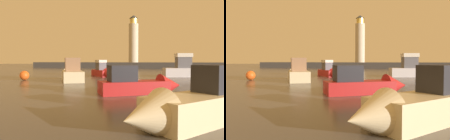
{
  "view_description": "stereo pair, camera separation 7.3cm",
  "coord_description": "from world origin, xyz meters",
  "views": [
    {
      "loc": [
        4.81,
        -0.97,
        2.22
      ],
      "look_at": [
        -0.16,
        19.75,
        1.33
      ],
      "focal_mm": 35.67,
      "sensor_mm": 36.0,
      "label": 1
    },
    {
      "loc": [
        4.88,
        -0.95,
        2.22
      ],
      "look_at": [
        -0.16,
        19.75,
        1.33
      ],
      "focal_mm": 35.67,
      "sensor_mm": 36.0,
      "label": 2
    }
  ],
  "objects": [
    {
      "name": "motorboat_5",
      "position": [
        -3.78,
        29.42,
        0.72
      ],
      "size": [
        4.83,
        5.83,
        2.59
      ],
      "color": "#B21E1E",
      "rests_on": "ground_plane"
    },
    {
      "name": "mooring_buoy",
      "position": [
        -10.93,
        21.46,
        0.54
      ],
      "size": [
        1.07,
        1.07,
        1.07
      ],
      "primitive_type": "sphere",
      "color": "#EA5919",
      "rests_on": "ground_plane"
    },
    {
      "name": "motorboat_6",
      "position": [
        5.81,
        7.28,
        0.66
      ],
      "size": [
        5.69,
        6.02,
        2.34
      ],
      "color": "beige",
      "rests_on": "ground_plane"
    },
    {
      "name": "ground_plane",
      "position": [
        0.0,
        33.09,
        0.0
      ],
      "size": [
        220.0,
        220.0,
        0.0
      ],
      "primitive_type": "plane",
      "color": "#4C4742"
    },
    {
      "name": "motorboat_4",
      "position": [
        8.36,
        31.28,
        0.98
      ],
      "size": [
        7.66,
        3.73,
        3.58
      ],
      "color": "silver",
      "rests_on": "ground_plane"
    },
    {
      "name": "motorboat_1",
      "position": [
        -5.65,
        22.75,
        0.8
      ],
      "size": [
        5.1,
        7.27,
        2.92
      ],
      "color": "beige",
      "rests_on": "ground_plane"
    },
    {
      "name": "breakwater",
      "position": [
        0.0,
        66.18,
        0.86
      ],
      "size": [
        74.44,
        5.13,
        1.73
      ],
      "primitive_type": "cube",
      "color": "#423F3D",
      "rests_on": "ground_plane"
    },
    {
      "name": "motorboat_0",
      "position": [
        3.37,
        14.29,
        0.62
      ],
      "size": [
        5.96,
        4.32,
        2.29
      ],
      "color": "#B21E1E",
      "rests_on": "ground_plane"
    },
    {
      "name": "lighthouse",
      "position": [
        -4.6,
        66.18,
        8.45
      ],
      "size": [
        2.87,
        2.87,
        14.2
      ],
      "color": "beige",
      "rests_on": "breakwater"
    }
  ]
}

